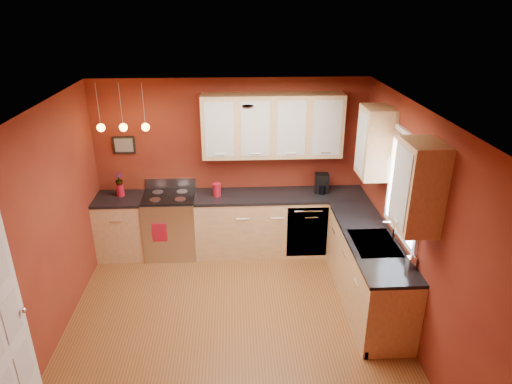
{
  "coord_description": "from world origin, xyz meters",
  "views": [
    {
      "loc": [
        0.05,
        -4.37,
        3.64
      ],
      "look_at": [
        0.32,
        1.0,
        1.33
      ],
      "focal_mm": 32.0,
      "sensor_mm": 36.0,
      "label": 1
    }
  ],
  "objects_px": {
    "gas_range": "(171,224)",
    "sink": "(374,244)",
    "soap_pump": "(411,260)",
    "red_canister": "(217,190)",
    "coffee_maker": "(322,184)"
  },
  "relations": [
    {
      "from": "gas_range",
      "to": "sink",
      "type": "bearing_deg",
      "value": -29.78
    },
    {
      "from": "gas_range",
      "to": "red_canister",
      "type": "xyz_separation_m",
      "value": [
        0.71,
        -0.02,
        0.56
      ]
    },
    {
      "from": "gas_range",
      "to": "red_canister",
      "type": "height_order",
      "value": "red_canister"
    },
    {
      "from": "red_canister",
      "to": "soap_pump",
      "type": "relative_size",
      "value": 1.03
    },
    {
      "from": "gas_range",
      "to": "red_canister",
      "type": "distance_m",
      "value": 0.9
    },
    {
      "from": "red_canister",
      "to": "soap_pump",
      "type": "distance_m",
      "value": 2.95
    },
    {
      "from": "gas_range",
      "to": "coffee_maker",
      "type": "distance_m",
      "value": 2.34
    },
    {
      "from": "red_canister",
      "to": "soap_pump",
      "type": "bearing_deg",
      "value": -43.41
    },
    {
      "from": "red_canister",
      "to": "sink",
      "type": "bearing_deg",
      "value": -37.68
    },
    {
      "from": "soap_pump",
      "to": "red_canister",
      "type": "bearing_deg",
      "value": 136.59
    },
    {
      "from": "sink",
      "to": "red_canister",
      "type": "relative_size",
      "value": 3.61
    },
    {
      "from": "gas_range",
      "to": "sink",
      "type": "height_order",
      "value": "sink"
    },
    {
      "from": "soap_pump",
      "to": "gas_range",
      "type": "bearing_deg",
      "value": 144.28
    },
    {
      "from": "gas_range",
      "to": "red_canister",
      "type": "relative_size",
      "value": 5.72
    },
    {
      "from": "gas_range",
      "to": "soap_pump",
      "type": "relative_size",
      "value": 5.88
    }
  ]
}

